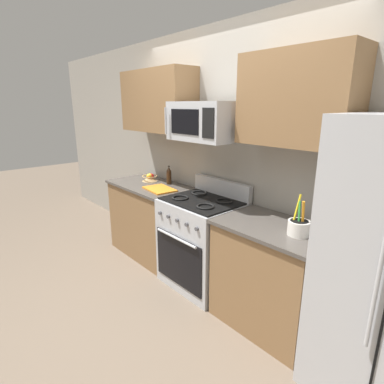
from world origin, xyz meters
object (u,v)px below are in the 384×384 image
(fruit_basket, at_px, (150,178))
(cutting_board, at_px, (160,189))
(microwave, at_px, (205,121))
(bottle_soy, at_px, (169,176))
(utensil_crock, at_px, (299,227))
(range_oven, at_px, (202,242))

(fruit_basket, bearing_deg, cutting_board, -19.90)
(microwave, bearing_deg, cutting_board, -172.32)
(fruit_basket, relative_size, bottle_soy, 0.87)
(utensil_crock, xyz_separation_m, bottle_soy, (-1.84, 0.21, 0.04))
(bottle_soy, bearing_deg, fruit_basket, -162.69)
(fruit_basket, bearing_deg, range_oven, -5.04)
(cutting_board, height_order, bottle_soy, bottle_soy)
(microwave, height_order, cutting_board, microwave)
(range_oven, xyz_separation_m, cutting_board, (-0.64, -0.06, 0.44))
(microwave, relative_size, utensil_crock, 2.26)
(range_oven, height_order, microwave, microwave)
(fruit_basket, xyz_separation_m, cutting_board, (0.42, -0.15, -0.03))
(utensil_crock, bearing_deg, microwave, 177.08)
(range_oven, relative_size, fruit_basket, 5.59)
(microwave, xyz_separation_m, cutting_board, (-0.64, -0.09, -0.77))
(utensil_crock, relative_size, fruit_basket, 1.54)
(range_oven, bearing_deg, cutting_board, -174.70)
(range_oven, distance_m, cutting_board, 0.78)
(range_oven, relative_size, cutting_board, 2.89)
(microwave, bearing_deg, utensil_crock, -2.92)
(bottle_soy, bearing_deg, range_oven, -13.13)
(range_oven, xyz_separation_m, utensil_crock, (1.06, -0.03, 0.50))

